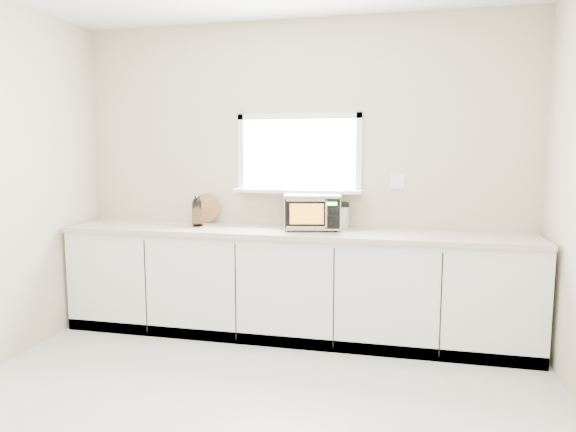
% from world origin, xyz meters
% --- Properties ---
extents(back_wall, '(4.00, 0.17, 2.70)m').
position_xyz_m(back_wall, '(0.00, 2.00, 1.36)').
color(back_wall, beige).
rests_on(back_wall, ground).
extents(cabinets, '(3.92, 0.60, 0.88)m').
position_xyz_m(cabinets, '(0.00, 1.70, 0.44)').
color(cabinets, silver).
rests_on(cabinets, ground).
extents(countertop, '(3.92, 0.64, 0.04)m').
position_xyz_m(countertop, '(0.00, 1.69, 0.90)').
color(countertop, beige).
rests_on(countertop, cabinets).
extents(microwave, '(0.52, 0.44, 0.30)m').
position_xyz_m(microwave, '(0.16, 1.77, 1.08)').
color(microwave, black).
rests_on(microwave, countertop).
extents(knife_block, '(0.14, 0.21, 0.27)m').
position_xyz_m(knife_block, '(-0.85, 1.72, 1.04)').
color(knife_block, '#463019').
rests_on(knife_block, countertop).
extents(cutting_board, '(0.27, 0.06, 0.27)m').
position_xyz_m(cutting_board, '(-0.86, 1.94, 1.05)').
color(cutting_board, '#A56140').
rests_on(cutting_board, countertop).
extents(coffee_grinder, '(0.15, 0.15, 0.23)m').
position_xyz_m(coffee_grinder, '(0.40, 1.86, 1.03)').
color(coffee_grinder, '#B7B9BE').
rests_on(coffee_grinder, countertop).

